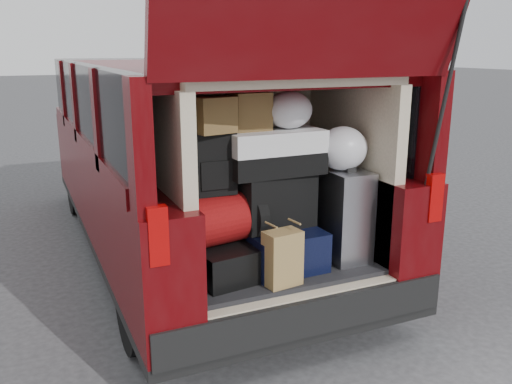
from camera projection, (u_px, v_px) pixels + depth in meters
ground at (282, 350)px, 3.53m from camera, size 80.00×80.00×0.00m
minivan at (192, 161)px, 4.93m from camera, size 1.90×5.35×2.77m
load_floor at (264, 294)px, 3.70m from camera, size 1.24×1.05×0.55m
black_hardshell at (221, 259)px, 3.32m from camera, size 0.44×0.56×0.21m
navy_hardshell at (276, 245)px, 3.49m from camera, size 0.49×0.59×0.25m
silver_roller at (342, 214)px, 3.56m from camera, size 0.25×0.40×0.60m
kraft_bag at (282, 258)px, 3.17m from camera, size 0.23×0.16×0.33m
red_duffel at (221, 219)px, 3.27m from camera, size 0.51×0.38×0.30m
black_soft_case at (274, 200)px, 3.43m from camera, size 0.50×0.33×0.35m
backpack at (212, 163)px, 3.21m from camera, size 0.26×0.16×0.37m
twotone_duffel at (273, 152)px, 3.35m from camera, size 0.61×0.32×0.27m
grocery_sack_lower at (213, 115)px, 3.11m from camera, size 0.26×0.23×0.21m
grocery_sack_upper at (249, 111)px, 3.28m from camera, size 0.24×0.20×0.23m
plastic_bag_center at (289, 110)px, 3.34m from camera, size 0.32×0.31×0.23m
plastic_bag_right at (343, 148)px, 3.44m from camera, size 0.37×0.35×0.28m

